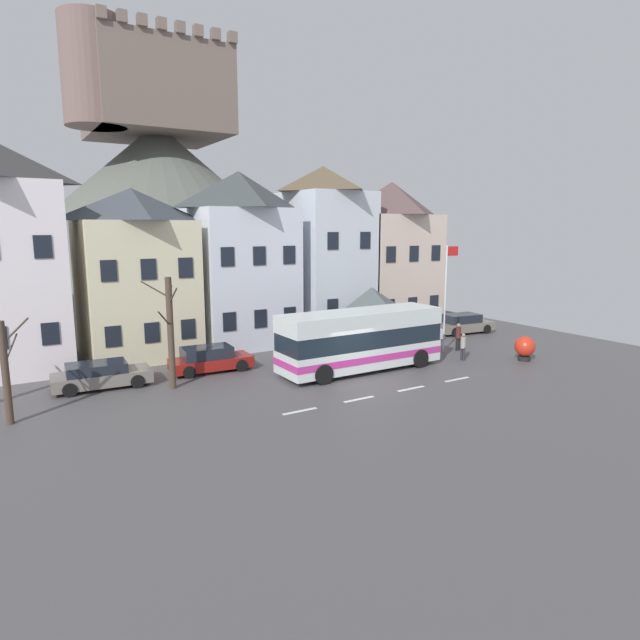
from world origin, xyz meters
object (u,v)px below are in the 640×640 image
(townhouse_03, at_px, (323,251))
(transit_bus, at_px, (361,341))
(parked_car_03, at_px, (210,359))
(flagpole, at_px, (447,290))
(bare_tree_02, at_px, (6,370))
(townhouse_01, at_px, (136,274))
(pedestrian_02, at_px, (463,345))
(hilltop_castle, at_px, (160,209))
(pedestrian_01, at_px, (415,338))
(public_bench, at_px, (353,337))
(parked_car_02, at_px, (463,324))
(bare_tree_01, at_px, (170,332))
(parked_car_00, at_px, (101,375))
(harbour_buoy, at_px, (525,347))
(townhouse_04, at_px, (391,256))
(pedestrian_00, at_px, (458,335))
(bus_shelter, at_px, (371,300))
(parked_car_01, at_px, (410,332))
(townhouse_02, at_px, (241,260))

(townhouse_03, distance_m, transit_bus, 11.26)
(parked_car_03, relative_size, flagpole, 0.67)
(bare_tree_02, bearing_deg, townhouse_03, 24.68)
(townhouse_01, height_order, pedestrian_02, townhouse_01)
(pedestrian_02, bearing_deg, hilltop_castle, 102.76)
(pedestrian_01, distance_m, public_bench, 4.25)
(parked_car_02, xyz_separation_m, public_bench, (-8.74, 1.12, -0.20))
(public_bench, relative_size, bare_tree_01, 0.31)
(parked_car_00, bearing_deg, parked_car_02, 4.69)
(parked_car_03, bearing_deg, pedestrian_02, -18.53)
(parked_car_00, bearing_deg, pedestrian_02, -12.07)
(townhouse_01, relative_size, parked_car_00, 2.14)
(pedestrian_01, xyz_separation_m, harbour_buoy, (3.77, -4.97, -0.04))
(townhouse_04, height_order, bare_tree_02, townhouse_04)
(parked_car_03, distance_m, public_bench, 10.42)
(parked_car_03, xyz_separation_m, pedestrian_00, (14.71, -3.32, 0.34))
(townhouse_03, bearing_deg, parked_car_00, -159.73)
(bus_shelter, xyz_separation_m, parked_car_01, (3.64, 0.55, -2.47))
(townhouse_02, bearing_deg, parked_car_00, -150.19)
(hilltop_castle, bearing_deg, townhouse_04, -65.48)
(parked_car_01, bearing_deg, parked_car_00, -171.45)
(transit_bus, relative_size, pedestrian_00, 5.40)
(hilltop_castle, height_order, pedestrian_00, hilltop_castle)
(pedestrian_00, height_order, pedestrian_02, pedestrian_00)
(parked_car_03, height_order, pedestrian_00, pedestrian_00)
(hilltop_castle, xyz_separation_m, parked_car_01, (8.32, -28.34, -8.58))
(bus_shelter, xyz_separation_m, harbour_buoy, (5.88, -6.69, -2.36))
(townhouse_04, xyz_separation_m, hilltop_castle, (-10.62, 23.28, 3.88))
(townhouse_01, bearing_deg, bare_tree_01, -92.08)
(parked_car_02, bearing_deg, parked_car_00, -171.77)
(flagpole, bearing_deg, pedestrian_02, -109.33)
(hilltop_castle, bearing_deg, parked_car_02, -64.22)
(pedestrian_01, bearing_deg, parked_car_00, 173.42)
(parked_car_02, bearing_deg, townhouse_01, 173.17)
(townhouse_03, height_order, pedestrian_01, townhouse_03)
(pedestrian_02, relative_size, public_bench, 0.96)
(parked_car_00, distance_m, flagpole, 19.83)
(townhouse_04, height_order, pedestrian_02, townhouse_04)
(townhouse_04, distance_m, parked_car_00, 22.70)
(parked_car_00, bearing_deg, pedestrian_00, -5.74)
(transit_bus, bearing_deg, bare_tree_01, 168.31)
(townhouse_01, xyz_separation_m, pedestrian_01, (14.57, -7.82, -4.02))
(bare_tree_01, bearing_deg, parked_car_03, 37.94)
(townhouse_01, height_order, pedestrian_01, townhouse_01)
(townhouse_01, xyz_separation_m, parked_car_03, (2.26, -5.68, -4.19))
(hilltop_castle, relative_size, flagpole, 6.32)
(bus_shelter, distance_m, pedestrian_01, 3.58)
(bus_shelter, bearing_deg, parked_car_03, 177.64)
(parked_car_00, height_order, public_bench, parked_car_00)
(parked_car_02, relative_size, flagpole, 0.69)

